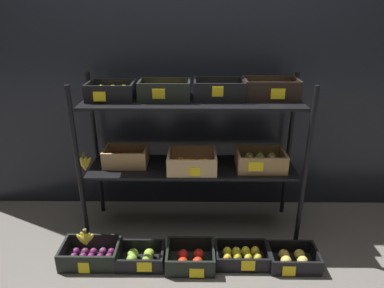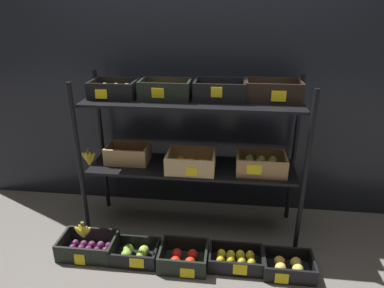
{
  "view_description": "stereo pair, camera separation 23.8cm",
  "coord_description": "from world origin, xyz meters",
  "px_view_note": "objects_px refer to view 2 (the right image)",
  "views": [
    {
      "loc": [
        0.02,
        -2.2,
        1.6
      ],
      "look_at": [
        0.0,
        0.0,
        0.69
      ],
      "focal_mm": 31.89,
      "sensor_mm": 36.0,
      "label": 1
    },
    {
      "loc": [
        0.26,
        -2.19,
        1.6
      ],
      "look_at": [
        0.0,
        0.0,
        0.69
      ],
      "focal_mm": 31.89,
      "sensor_mm": 36.0,
      "label": 2
    }
  ],
  "objects_px": {
    "crate_ground_lemon": "(236,259)",
    "crate_ground_apple_gold": "(288,266)",
    "banana_bunch_loose": "(83,231)",
    "crate_ground_apple_green": "(135,253)",
    "crate_ground_plum": "(89,248)",
    "crate_ground_apple_red": "(184,258)",
    "display_rack": "(194,130)"
  },
  "relations": [
    {
      "from": "crate_ground_lemon",
      "to": "crate_ground_apple_gold",
      "type": "relative_size",
      "value": 1.1
    },
    {
      "from": "crate_ground_lemon",
      "to": "crate_ground_apple_gold",
      "type": "bearing_deg",
      "value": -3.92
    },
    {
      "from": "banana_bunch_loose",
      "to": "crate_ground_apple_green",
      "type": "bearing_deg",
      "value": -1.81
    },
    {
      "from": "crate_ground_plum",
      "to": "crate_ground_lemon",
      "type": "bearing_deg",
      "value": 0.27
    },
    {
      "from": "crate_ground_apple_green",
      "to": "crate_ground_lemon",
      "type": "height_order",
      "value": "crate_ground_apple_green"
    },
    {
      "from": "banana_bunch_loose",
      "to": "crate_ground_apple_red",
      "type": "bearing_deg",
      "value": -1.95
    },
    {
      "from": "crate_ground_apple_green",
      "to": "crate_ground_apple_red",
      "type": "height_order",
      "value": "crate_ground_apple_red"
    },
    {
      "from": "display_rack",
      "to": "crate_ground_plum",
      "type": "height_order",
      "value": "display_rack"
    },
    {
      "from": "display_rack",
      "to": "crate_ground_plum",
      "type": "xyz_separation_m",
      "value": [
        -0.68,
        -0.4,
        -0.75
      ]
    },
    {
      "from": "crate_ground_apple_red",
      "to": "crate_ground_apple_gold",
      "type": "relative_size",
      "value": 0.97
    },
    {
      "from": "banana_bunch_loose",
      "to": "crate_ground_plum",
      "type": "bearing_deg",
      "value": 7.36
    },
    {
      "from": "crate_ground_lemon",
      "to": "banana_bunch_loose",
      "type": "distance_m",
      "value": 1.03
    },
    {
      "from": "crate_ground_lemon",
      "to": "crate_ground_apple_red",
      "type": "bearing_deg",
      "value": -174.89
    },
    {
      "from": "crate_ground_plum",
      "to": "banana_bunch_loose",
      "type": "xyz_separation_m",
      "value": [
        -0.02,
        -0.0,
        0.14
      ]
    },
    {
      "from": "display_rack",
      "to": "banana_bunch_loose",
      "type": "bearing_deg",
      "value": -150.08
    },
    {
      "from": "crate_ground_apple_red",
      "to": "crate_ground_apple_gold",
      "type": "height_order",
      "value": "crate_ground_apple_red"
    },
    {
      "from": "crate_ground_apple_red",
      "to": "crate_ground_apple_gold",
      "type": "distance_m",
      "value": 0.67
    },
    {
      "from": "display_rack",
      "to": "crate_ground_apple_red",
      "type": "distance_m",
      "value": 0.86
    },
    {
      "from": "crate_ground_apple_green",
      "to": "crate_ground_lemon",
      "type": "xyz_separation_m",
      "value": [
        0.67,
        0.02,
        0.0
      ]
    },
    {
      "from": "crate_ground_lemon",
      "to": "crate_ground_plum",
      "type": "bearing_deg",
      "value": -179.73
    },
    {
      "from": "crate_ground_apple_green",
      "to": "crate_ground_apple_red",
      "type": "xyz_separation_m",
      "value": [
        0.33,
        -0.01,
        0.0
      ]
    },
    {
      "from": "crate_ground_lemon",
      "to": "crate_ground_apple_gold",
      "type": "distance_m",
      "value": 0.33
    },
    {
      "from": "crate_ground_apple_gold",
      "to": "crate_ground_lemon",
      "type": "bearing_deg",
      "value": 176.08
    },
    {
      "from": "crate_ground_plum",
      "to": "banana_bunch_loose",
      "type": "bearing_deg",
      "value": -172.64
    },
    {
      "from": "crate_ground_apple_red",
      "to": "banana_bunch_loose",
      "type": "bearing_deg",
      "value": 178.05
    },
    {
      "from": "display_rack",
      "to": "crate_ground_apple_green",
      "type": "relative_size",
      "value": 5.2
    },
    {
      "from": "crate_ground_lemon",
      "to": "crate_ground_apple_gold",
      "type": "xyz_separation_m",
      "value": [
        0.33,
        -0.02,
        -0.0
      ]
    },
    {
      "from": "crate_ground_plum",
      "to": "crate_ground_lemon",
      "type": "xyz_separation_m",
      "value": [
        1.0,
        0.0,
        -0.0
      ]
    },
    {
      "from": "crate_ground_apple_green",
      "to": "crate_ground_apple_red",
      "type": "bearing_deg",
      "value": -2.09
    },
    {
      "from": "crate_ground_plum",
      "to": "crate_ground_apple_red",
      "type": "relative_size",
      "value": 1.21
    },
    {
      "from": "banana_bunch_loose",
      "to": "display_rack",
      "type": "bearing_deg",
      "value": 29.92
    },
    {
      "from": "banana_bunch_loose",
      "to": "crate_ground_lemon",
      "type": "bearing_deg",
      "value": 0.41
    }
  ]
}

